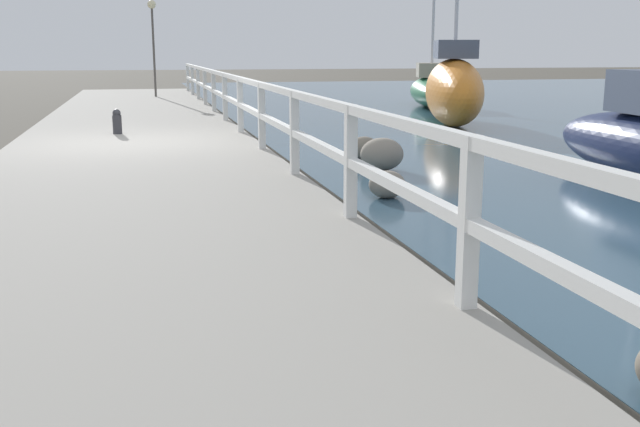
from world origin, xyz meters
name	(u,v)px	position (x,y,z in m)	size (l,w,h in m)	color
ground_plane	(136,159)	(0.00, 0.00, 0.00)	(120.00, 120.00, 0.00)	#4C473D
dock_walkway	(136,151)	(0.00, 0.00, 0.13)	(3.99, 36.00, 0.27)	#9E998E
railing	(250,99)	(1.90, 0.00, 0.95)	(0.10, 32.50, 1.01)	white
boulder_mid_strip	(364,148)	(3.61, -0.97, 0.19)	(0.50, 0.45, 0.38)	slate
boulder_near_dock	(382,154)	(3.54, -2.12, 0.24)	(0.65, 0.58, 0.48)	gray
boulder_downstream	(387,184)	(2.94, -4.16, 0.17)	(0.44, 0.40, 0.33)	gray
mooring_bollard	(117,122)	(-0.31, 1.41, 0.49)	(0.16, 0.16, 0.44)	#333338
dock_lamp	(153,24)	(0.63, 12.81, 2.58)	(0.27, 0.27, 3.06)	#514C47
sailboat_green	(431,89)	(9.17, 10.08, 0.54)	(2.82, 5.62, 6.41)	#236B42
sailboat_orange	(454,89)	(7.31, 4.02, 0.87)	(2.81, 5.23, 8.48)	orange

